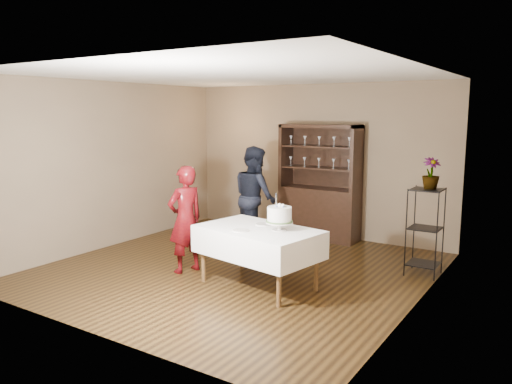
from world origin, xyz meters
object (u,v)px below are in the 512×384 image
Objects in this scene: china_hutch at (320,201)px; potted_plant at (431,173)px; cake at (279,216)px; woman at (185,219)px; man at (255,197)px; plant_etagere at (425,228)px; cake_table at (258,242)px.

potted_plant is at bearing -25.60° from china_hutch.
woman is at bearing -176.48° from cake.
china_hutch is at bearing -87.79° from man.
woman reaches higher than plant_etagere.
cake_table is 3.95× the size of potted_plant.
potted_plant is at bearing -144.49° from man.
woman is 3.20× the size of cake.
plant_etagere is 0.72× the size of cake_table.
cake_table is 3.56× the size of cake.
cake is at bearing -131.14° from plant_etagere.
cake_table is 2.50m from potted_plant.
potted_plant reaches higher than plant_etagere.
china_hutch is 1.67× the size of plant_etagere.
plant_etagere is at bearing -123.98° from potted_plant.
cake_table is at bearing 158.70° from man.
plant_etagere is 0.72× the size of man.
plant_etagere is at bearing 136.89° from woman.
plant_etagere is 3.27m from woman.
cake is 2.19m from potted_plant.
cake_table is 1.00× the size of man.
man reaches higher than cake.
china_hutch is 1.20× the size of man.
china_hutch is 2.81m from woman.
cake_table is (-1.65, -1.62, -0.07)m from plant_etagere.
china_hutch is 2.70m from cake_table.
china_hutch is 1.21× the size of cake_table.
china_hutch reaches higher than man.
cake is at bearing 9.11° from cake_table.
potted_plant is (1.40, 1.61, 0.45)m from cake.
woman is at bearing -105.23° from china_hutch.
china_hutch is 4.76× the size of potted_plant.
potted_plant is at bearing 56.02° from plant_etagere.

